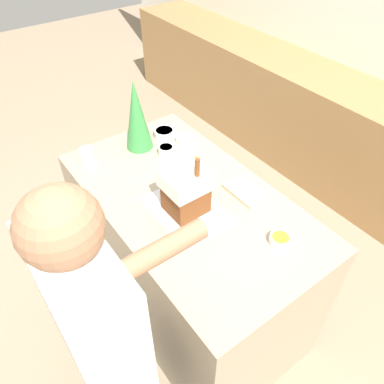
# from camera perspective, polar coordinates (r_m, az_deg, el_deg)

# --- Properties ---
(ground_plane) EXTENTS (12.00, 12.00, 0.00)m
(ground_plane) POSITION_cam_1_polar(r_m,az_deg,el_deg) (2.61, -0.46, -16.15)
(ground_plane) COLOR gray
(back_cabinet_block) EXTENTS (6.00, 0.60, 0.89)m
(back_cabinet_block) POSITION_cam_1_polar(r_m,az_deg,el_deg) (3.32, 25.22, 5.41)
(back_cabinet_block) COLOR #9E7547
(back_cabinet_block) RESTS_ON ground_plane
(kitchen_island) EXTENTS (1.43, 0.80, 0.94)m
(kitchen_island) POSITION_cam_1_polar(r_m,az_deg,el_deg) (2.22, -0.53, -9.74)
(kitchen_island) COLOR gray
(kitchen_island) RESTS_ON ground_plane
(baking_tray) EXTENTS (0.40, 0.29, 0.01)m
(baking_tray) POSITION_cam_1_polar(r_m,az_deg,el_deg) (1.81, -0.93, -2.68)
(baking_tray) COLOR silver
(baking_tray) RESTS_ON kitchen_island
(gingerbread_house) EXTENTS (0.18, 0.20, 0.31)m
(gingerbread_house) POSITION_cam_1_polar(r_m,az_deg,el_deg) (1.72, -0.96, 0.22)
(gingerbread_house) COLOR brown
(gingerbread_house) RESTS_ON baking_tray
(decorative_tree) EXTENTS (0.16, 0.16, 0.41)m
(decorative_tree) POSITION_cam_1_polar(r_m,az_deg,el_deg) (2.13, -8.45, 11.47)
(decorative_tree) COLOR #33843D
(decorative_tree) RESTS_ON kitchen_island
(candy_bowl_near_tray_right) EXTENTS (0.09, 0.09, 0.05)m
(candy_bowl_near_tray_right) POSITION_cam_1_polar(r_m,az_deg,el_deg) (2.14, -3.96, 6.38)
(candy_bowl_near_tray_right) COLOR white
(candy_bowl_near_tray_right) RESTS_ON kitchen_island
(candy_bowl_front_corner) EXTENTS (0.10, 0.10, 0.04)m
(candy_bowl_front_corner) POSITION_cam_1_polar(r_m,az_deg,el_deg) (2.06, 0.20, 4.53)
(candy_bowl_front_corner) COLOR white
(candy_bowl_front_corner) RESTS_ON kitchen_island
(candy_bowl_near_tray_left) EXTENTS (0.13, 0.13, 0.05)m
(candy_bowl_near_tray_left) POSITION_cam_1_polar(r_m,az_deg,el_deg) (2.29, -4.24, 8.95)
(candy_bowl_near_tray_left) COLOR white
(candy_bowl_near_tray_left) RESTS_ON kitchen_island
(candy_bowl_far_right) EXTENTS (0.11, 0.11, 0.04)m
(candy_bowl_far_right) POSITION_cam_1_polar(r_m,az_deg,el_deg) (2.24, -1.07, 8.09)
(candy_bowl_far_right) COLOR white
(candy_bowl_far_right) RESTS_ON kitchen_island
(candy_bowl_behind_tray) EXTENTS (0.09, 0.09, 0.04)m
(candy_bowl_behind_tray) POSITION_cam_1_polar(r_m,az_deg,el_deg) (1.70, 13.27, -7.07)
(candy_bowl_behind_tray) COLOR white
(candy_bowl_behind_tray) RESTS_ON kitchen_island
(cookbook) EXTENTS (0.21, 0.14, 0.02)m
(cookbook) POSITION_cam_1_polar(r_m,az_deg,el_deg) (1.91, 8.20, 0.10)
(cookbook) COLOR #CCB78C
(cookbook) RESTS_ON kitchen_island
(mug) EXTENTS (0.08, 0.08, 0.08)m
(mug) POSITION_cam_1_polar(r_m,az_deg,el_deg) (2.16, -15.67, 5.44)
(mug) COLOR white
(mug) RESTS_ON kitchen_island
(person) EXTENTS (0.44, 0.55, 1.67)m
(person) POSITION_cam_1_polar(r_m,az_deg,el_deg) (1.53, -12.96, -23.12)
(person) COLOR #333338
(person) RESTS_ON ground_plane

